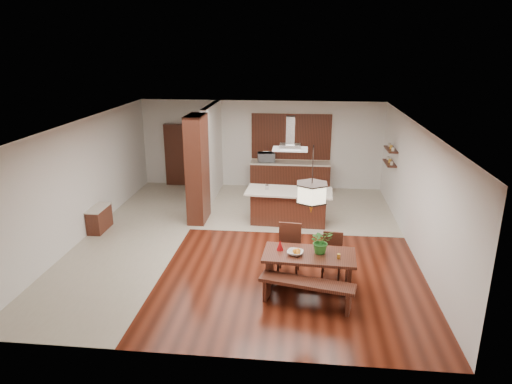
# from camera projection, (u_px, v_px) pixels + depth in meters

# --- Properties ---
(room_shell) EXTENTS (9.00, 9.04, 2.92)m
(room_shell) POSITION_uv_depth(u_px,v_px,m) (243.00, 159.00, 10.72)
(room_shell) COLOR #39130A
(room_shell) RESTS_ON ground
(tile_hallway) EXTENTS (2.50, 9.00, 0.01)m
(tile_hallway) POSITION_uv_depth(u_px,v_px,m) (137.00, 235.00, 11.62)
(tile_hallway) COLOR #BFB59F
(tile_hallway) RESTS_ON ground
(tile_kitchen) EXTENTS (5.50, 4.00, 0.01)m
(tile_kitchen) POSITION_uv_depth(u_px,v_px,m) (296.00, 207.00, 13.60)
(tile_kitchen) COLOR #BFB59F
(tile_kitchen) RESTS_ON ground
(soffit_band) EXTENTS (8.00, 9.00, 0.02)m
(soffit_band) POSITION_uv_depth(u_px,v_px,m) (243.00, 124.00, 10.47)
(soffit_band) COLOR #3A200E
(soffit_band) RESTS_ON room_shell
(partition_pier) EXTENTS (0.45, 1.00, 2.90)m
(partition_pier) POSITION_uv_depth(u_px,v_px,m) (197.00, 169.00, 12.18)
(partition_pier) COLOR black
(partition_pier) RESTS_ON ground
(partition_stub) EXTENTS (0.18, 2.40, 2.90)m
(partition_stub) POSITION_uv_depth(u_px,v_px,m) (213.00, 152.00, 14.17)
(partition_stub) COLOR silver
(partition_stub) RESTS_ON ground
(hallway_console) EXTENTS (0.37, 0.88, 0.63)m
(hallway_console) POSITION_uv_depth(u_px,v_px,m) (99.00, 219.00, 11.82)
(hallway_console) COLOR black
(hallway_console) RESTS_ON ground
(hallway_doorway) EXTENTS (1.10, 0.20, 2.10)m
(hallway_doorway) POSITION_uv_depth(u_px,v_px,m) (181.00, 155.00, 15.46)
(hallway_doorway) COLOR black
(hallway_doorway) RESTS_ON ground
(rear_counter) EXTENTS (2.60, 0.62, 0.95)m
(rear_counter) POSITION_uv_depth(u_px,v_px,m) (290.00, 176.00, 15.09)
(rear_counter) COLOR black
(rear_counter) RESTS_ON ground
(kitchen_window) EXTENTS (2.60, 0.08, 1.50)m
(kitchen_window) POSITION_uv_depth(u_px,v_px,m) (291.00, 137.00, 14.94)
(kitchen_window) COLOR brown
(kitchen_window) RESTS_ON room_shell
(shelf_lower) EXTENTS (0.26, 0.90, 0.04)m
(shelf_lower) POSITION_uv_depth(u_px,v_px,m) (390.00, 163.00, 13.01)
(shelf_lower) COLOR black
(shelf_lower) RESTS_ON room_shell
(shelf_upper) EXTENTS (0.26, 0.90, 0.04)m
(shelf_upper) POSITION_uv_depth(u_px,v_px,m) (391.00, 149.00, 12.89)
(shelf_upper) COLOR black
(shelf_upper) RESTS_ON room_shell
(dining_table) EXTENTS (1.83, 0.99, 0.74)m
(dining_table) POSITION_uv_depth(u_px,v_px,m) (309.00, 263.00, 8.94)
(dining_table) COLOR black
(dining_table) RESTS_ON ground
(dining_bench) EXTENTS (1.80, 0.77, 0.50)m
(dining_bench) POSITION_uv_depth(u_px,v_px,m) (307.00, 293.00, 8.42)
(dining_bench) COLOR black
(dining_bench) RESTS_ON ground
(dining_chair_left) EXTENTS (0.51, 0.51, 1.06)m
(dining_chair_left) POSITION_uv_depth(u_px,v_px,m) (289.00, 250.00, 9.52)
(dining_chair_left) COLOR black
(dining_chair_left) RESTS_ON ground
(dining_chair_right) EXTENTS (0.46, 0.46, 0.93)m
(dining_chair_right) POSITION_uv_depth(u_px,v_px,m) (332.00, 256.00, 9.41)
(dining_chair_right) COLOR black
(dining_chair_right) RESTS_ON ground
(pendant_lantern) EXTENTS (0.64, 0.64, 1.31)m
(pendant_lantern) POSITION_uv_depth(u_px,v_px,m) (312.00, 180.00, 8.41)
(pendant_lantern) COLOR #F5E8BB
(pendant_lantern) RESTS_ON room_shell
(foliage_plant) EXTENTS (0.55, 0.51, 0.49)m
(foliage_plant) POSITION_uv_depth(u_px,v_px,m) (321.00, 241.00, 8.84)
(foliage_plant) COLOR #297025
(foliage_plant) RESTS_ON dining_table
(fruit_bowl) EXTENTS (0.37, 0.37, 0.08)m
(fruit_bowl) POSITION_uv_depth(u_px,v_px,m) (295.00, 253.00, 8.83)
(fruit_bowl) COLOR beige
(fruit_bowl) RESTS_ON dining_table
(napkin_cone) EXTENTS (0.16, 0.16, 0.22)m
(napkin_cone) POSITION_uv_depth(u_px,v_px,m) (280.00, 245.00, 9.00)
(napkin_cone) COLOR #9E0B0E
(napkin_cone) RESTS_ON dining_table
(gold_ornament) EXTENTS (0.08, 0.08, 0.09)m
(gold_ornament) POSITION_uv_depth(u_px,v_px,m) (339.00, 256.00, 8.66)
(gold_ornament) COLOR gold
(gold_ornament) RESTS_ON dining_table
(kitchen_island) EXTENTS (2.32, 1.10, 0.94)m
(kitchen_island) POSITION_uv_depth(u_px,v_px,m) (289.00, 206.00, 12.25)
(kitchen_island) COLOR black
(kitchen_island) RESTS_ON ground
(range_hood) EXTENTS (0.90, 0.55, 0.87)m
(range_hood) POSITION_uv_depth(u_px,v_px,m) (290.00, 133.00, 11.64)
(range_hood) COLOR silver
(range_hood) RESTS_ON room_shell
(island_cup) EXTENTS (0.13, 0.13, 0.10)m
(island_cup) POSITION_uv_depth(u_px,v_px,m) (306.00, 190.00, 11.96)
(island_cup) COLOR silver
(island_cup) RESTS_ON kitchen_island
(microwave) EXTENTS (0.61, 0.48, 0.30)m
(microwave) POSITION_uv_depth(u_px,v_px,m) (266.00, 157.00, 14.97)
(microwave) COLOR #B4B6BB
(microwave) RESTS_ON rear_counter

